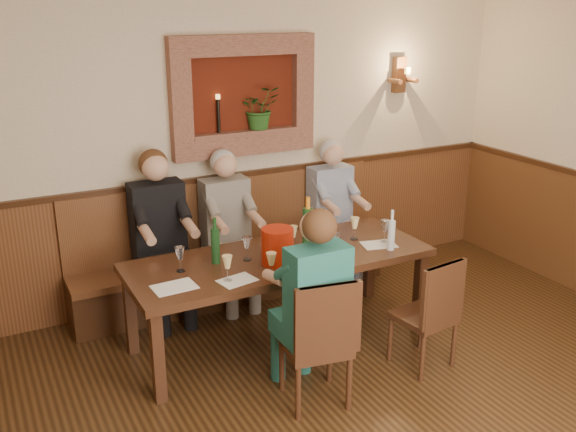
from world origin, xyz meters
The scene contains 28 objects.
room_shell centered at (0.00, 0.00, 1.89)m, with size 6.04×6.04×2.82m.
wainscoting centered at (0.00, 0.00, 0.59)m, with size 6.02×6.02×1.15m.
wall_niche centered at (0.24, 2.94, 1.81)m, with size 1.36×0.30×1.06m.
wall_sconce centered at (1.90, 2.93, 1.94)m, with size 0.25×0.20×0.35m.
dining_table centered at (0.00, 1.85, 0.68)m, with size 2.40×0.90×0.75m.
bench centered at (0.00, 2.79, 0.33)m, with size 3.00×0.45×1.11m.
chair_near_left centered at (-0.16, 0.98, 0.28)m, with size 0.49×0.49×0.96m.
chair_near_right centered at (0.81, 1.02, 0.26)m, with size 0.44×0.44×0.89m.
person_bench_left centered at (-0.70, 2.69, 0.62)m, with size 0.45×0.55×1.49m.
person_bench_mid centered at (-0.08, 2.69, 0.59)m, with size 0.42×0.52×1.43m.
person_bench_right centered at (1.01, 2.69, 0.58)m, with size 0.41×0.51×1.41m.
person_chair_front centered at (-0.16, 1.07, 0.58)m, with size 0.42×0.51×1.42m.
spittoon_bucket centered at (-0.08, 1.72, 0.89)m, with size 0.25×0.25×0.28m, color red.
wine_bottle_green_a centered at (0.23, 1.82, 0.94)m, with size 0.09×0.09×0.46m.
wine_bottle_green_b centered at (-0.50, 1.95, 0.90)m, with size 0.07×0.07×0.37m.
water_bottle centered at (0.85, 1.56, 0.88)m, with size 0.08×0.08×0.33m.
tasting_sheet_a centered at (-0.92, 1.67, 0.75)m, with size 0.30×0.21×0.00m, color white.
tasting_sheet_b centered at (0.02, 1.78, 0.75)m, with size 0.30×0.21×0.00m, color white.
tasting_sheet_c centered at (0.83, 1.69, 0.75)m, with size 0.27×0.20×0.00m, color white.
tasting_sheet_d centered at (-0.48, 1.57, 0.75)m, with size 0.26×0.19×0.00m, color white.
wine_glass_0 centered at (-0.24, 1.51, 0.85)m, with size 0.08×0.08×0.19m, color #F9E094, non-canonical shape.
wine_glass_1 centered at (-0.26, 1.89, 0.85)m, with size 0.08×0.08×0.19m, color white, non-canonical shape.
wine_glass_2 centered at (0.91, 1.72, 0.85)m, with size 0.08×0.08×0.19m, color white, non-canonical shape.
wine_glass_3 centered at (-0.54, 1.60, 0.85)m, with size 0.08×0.08×0.19m, color #F9E094, non-canonical shape.
wine_glass_4 centered at (-0.79, 1.92, 0.85)m, with size 0.08×0.08×0.19m, color white, non-canonical shape.
wine_glass_5 centered at (0.72, 1.89, 0.85)m, with size 0.08×0.08×0.19m, color #F9E094, non-canonical shape.
wine_glass_6 centered at (0.17, 1.94, 0.85)m, with size 0.08×0.08×0.19m, color #F9E094, non-canonical shape.
wine_glass_7 centered at (0.38, 1.65, 0.85)m, with size 0.08×0.08×0.19m, color white, non-canonical shape.
Camera 1 is at (-2.10, -2.33, 2.66)m, focal length 40.00 mm.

